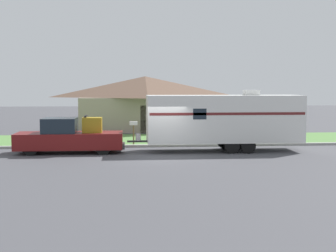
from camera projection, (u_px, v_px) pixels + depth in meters
ground_plane at (163, 156)px, 23.69m from camera, size 120.00×120.00×0.00m
curb_strip at (158, 146)px, 27.41m from camera, size 80.00×0.30×0.14m
lawn_strip at (155, 140)px, 31.03m from camera, size 80.00×7.00×0.03m
house_across_street at (145, 102)px, 38.33m from camera, size 11.09×6.79×4.36m
pickup_truck at (69, 137)px, 24.89m from camera, size 5.73×1.94×2.01m
travel_trailer at (224, 119)px, 25.54m from camera, size 9.49×2.29×3.34m
mailbox at (134, 127)px, 28.33m from camera, size 0.48×0.20×1.42m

